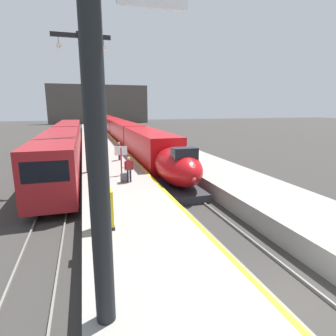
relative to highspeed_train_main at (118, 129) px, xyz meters
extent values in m
plane|color=#33302D|center=(0.00, -45.74, -1.97)|extent=(260.00, 260.00, 0.00)
cube|color=gray|center=(-4.05, -20.99, -1.45)|extent=(4.80, 110.00, 1.05)
cube|color=gray|center=(4.05, -20.99, -1.45)|extent=(4.80, 110.00, 1.05)
cube|color=yellow|center=(-1.77, -20.99, -0.92)|extent=(0.20, 107.80, 0.01)
cube|color=slate|center=(-0.75, -18.24, -1.91)|extent=(0.08, 110.00, 0.12)
cube|color=slate|center=(0.75, -18.24, -1.91)|extent=(0.08, 110.00, 0.12)
cube|color=slate|center=(-8.85, -18.24, -1.91)|extent=(0.08, 110.00, 0.12)
cube|color=slate|center=(-7.35, -18.24, -1.91)|extent=(0.08, 110.00, 0.12)
ellipsoid|color=#B20F14|center=(0.00, -33.52, -0.14)|extent=(2.78, 6.44, 2.56)
cube|color=#28282D|center=(0.00, -33.85, -1.70)|extent=(2.46, 5.47, 0.55)
cube|color=black|center=(0.00, -34.97, 0.93)|extent=(1.59, 1.00, 0.90)
sphere|color=#F24C4C|center=(0.00, -36.66, -0.29)|extent=(0.28, 0.28, 0.28)
cube|color=#B20F14|center=(0.00, -24.59, 0.10)|extent=(2.90, 14.00, 3.05)
cube|color=black|center=(-1.42, -24.59, 0.65)|extent=(0.04, 11.90, 0.80)
cube|color=black|center=(1.42, -24.59, 0.65)|extent=(0.04, 11.90, 0.80)
cube|color=silver|center=(0.00, -24.59, -1.17)|extent=(2.92, 13.30, 0.24)
cube|color=black|center=(0.00, -29.07, -1.69)|extent=(2.03, 2.20, 0.56)
cube|color=black|center=(0.00, -20.11, -1.69)|extent=(2.03, 2.20, 0.56)
cube|color=#B20F14|center=(0.00, -7.99, 0.10)|extent=(2.90, 18.00, 3.05)
cube|color=black|center=(-1.42, -7.99, 0.65)|extent=(0.04, 15.84, 0.80)
cube|color=black|center=(1.42, -7.99, 0.65)|extent=(0.04, 15.84, 0.80)
cube|color=black|center=(0.00, -14.11, -1.69)|extent=(2.03, 2.20, 0.56)
cube|color=black|center=(0.00, -1.87, -1.69)|extent=(2.03, 2.20, 0.56)
cube|color=#B20F14|center=(0.00, 10.61, 0.10)|extent=(2.90, 18.00, 3.05)
cube|color=black|center=(-1.42, 10.61, 0.65)|extent=(0.04, 15.84, 0.80)
cube|color=black|center=(1.42, 10.61, 0.65)|extent=(0.04, 15.84, 0.80)
cube|color=black|center=(0.00, 4.49, -1.69)|extent=(2.03, 2.20, 0.56)
cube|color=black|center=(0.00, 16.73, -1.69)|extent=(2.03, 2.20, 0.56)
cube|color=#B20F14|center=(0.00, 29.21, 0.10)|extent=(2.90, 18.00, 3.05)
cube|color=black|center=(-1.42, 29.21, 0.65)|extent=(0.04, 15.84, 0.80)
cube|color=black|center=(1.42, 29.21, 0.65)|extent=(0.04, 15.84, 0.80)
cube|color=black|center=(0.00, 23.09, -1.69)|extent=(2.03, 2.20, 0.56)
cube|color=black|center=(0.00, 35.33, -1.69)|extent=(2.03, 2.20, 0.56)
cube|color=maroon|center=(-8.10, -28.02, 0.18)|extent=(2.85, 18.00, 3.30)
cube|color=black|center=(-8.10, -36.98, 0.78)|extent=(2.28, 0.08, 1.10)
cube|color=black|center=(-9.49, -28.02, 0.68)|extent=(0.04, 15.30, 0.90)
cube|color=black|center=(-6.71, -28.02, 0.68)|extent=(0.04, 15.30, 0.90)
cube|color=black|center=(-8.10, -33.78, -1.71)|extent=(2.00, 2.00, 0.52)
cube|color=black|center=(-8.10, -22.26, -1.71)|extent=(2.00, 2.00, 0.52)
cube|color=maroon|center=(-8.10, -9.42, 0.18)|extent=(2.85, 18.00, 3.30)
cylinder|color=black|center=(-5.90, -45.80, 3.46)|extent=(0.44, 0.44, 8.77)
cylinder|color=black|center=(-5.90, -30.10, 4.03)|extent=(0.44, 0.44, 9.90)
cylinder|color=black|center=(-5.90, -30.10, 8.83)|extent=(0.68, 0.68, 0.30)
cube|color=black|center=(-5.90, -30.10, 8.73)|extent=(4.00, 0.24, 0.28)
cylinder|color=black|center=(-7.40, -30.10, 8.38)|extent=(0.03, 0.03, 0.60)
sphere|color=#EFEACC|center=(-7.40, -30.10, 8.03)|extent=(0.36, 0.36, 0.36)
cylinder|color=black|center=(-4.40, -30.10, 8.38)|extent=(0.03, 0.03, 0.60)
sphere|color=#EFEACC|center=(-4.40, -30.10, 8.03)|extent=(0.36, 0.36, 0.36)
cylinder|color=#23232D|center=(-3.37, -33.89, -0.50)|extent=(0.13, 0.13, 0.85)
cylinder|color=#23232D|center=(-3.54, -33.88, -0.50)|extent=(0.13, 0.13, 0.85)
cube|color=maroon|center=(-3.46, -33.89, 0.24)|extent=(0.40, 0.25, 0.62)
cylinder|color=maroon|center=(-3.22, -33.91, 0.19)|extent=(0.09, 0.09, 0.58)
cylinder|color=maroon|center=(-3.70, -33.87, 0.19)|extent=(0.09, 0.09, 0.58)
sphere|color=tan|center=(-3.46, -33.89, 0.66)|extent=(0.22, 0.22, 0.22)
cylinder|color=#23232D|center=(-4.74, -24.13, -0.50)|extent=(0.13, 0.13, 0.85)
cylinder|color=#23232D|center=(-4.59, -24.20, -0.50)|extent=(0.13, 0.13, 0.85)
cube|color=#1E478C|center=(-4.66, -24.16, 0.24)|extent=(0.44, 0.36, 0.62)
cylinder|color=#1E478C|center=(-4.88, -24.06, 0.19)|extent=(0.09, 0.09, 0.58)
cylinder|color=#1E478C|center=(-4.45, -24.27, 0.19)|extent=(0.09, 0.09, 0.58)
sphere|color=tan|center=(-4.66, -24.16, 0.66)|extent=(0.22, 0.22, 0.22)
cylinder|color=#23232D|center=(-3.06, -25.76, -0.50)|extent=(0.13, 0.13, 0.85)
cylinder|color=#23232D|center=(-3.13, -25.92, -0.50)|extent=(0.13, 0.13, 0.85)
cube|color=brown|center=(-3.10, -25.84, 0.24)|extent=(0.35, 0.43, 0.62)
cylinder|color=brown|center=(-3.01, -25.62, 0.19)|extent=(0.09, 0.09, 0.58)
cylinder|color=brown|center=(-3.19, -26.06, 0.19)|extent=(0.09, 0.09, 0.58)
sphere|color=tan|center=(-3.10, -25.84, 0.66)|extent=(0.22, 0.22, 0.22)
cube|color=#4C4C51|center=(-3.81, -33.78, -0.62)|extent=(0.40, 0.22, 0.60)
cylinder|color=#262628|center=(-3.91, -33.78, -0.14)|extent=(0.02, 0.02, 0.36)
cylinder|color=#262628|center=(-3.71, -33.78, -0.14)|extent=(0.02, 0.02, 0.36)
cube|color=#262628|center=(-3.81, -33.78, 0.05)|extent=(0.22, 0.03, 0.02)
cube|color=yellow|center=(-5.55, -40.76, -0.12)|extent=(0.70, 0.56, 1.60)
cube|color=black|center=(-5.55, -41.04, 0.23)|extent=(0.40, 0.02, 0.32)
cube|color=black|center=(-5.55, -40.76, -0.86)|extent=(0.76, 0.62, 0.12)
cylinder|color=maroon|center=(-3.67, -31.78, 0.08)|extent=(0.10, 0.10, 2.00)
cube|color=white|center=(-3.67, -31.78, 0.88)|extent=(0.90, 0.06, 0.64)
cube|color=#4C4742|center=(0.00, 56.26, 5.03)|extent=(36.00, 2.00, 14.00)
camera|label=1|loc=(-6.14, -51.54, 3.91)|focal=29.61mm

